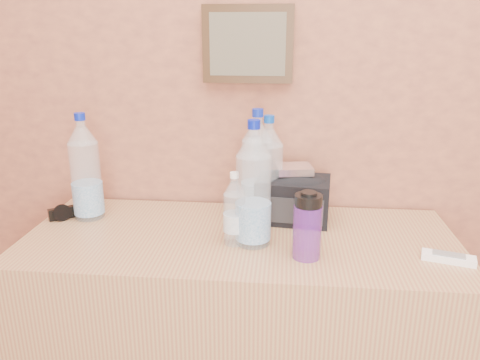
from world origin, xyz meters
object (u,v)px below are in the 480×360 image
object	(u,v)px
pet_large_d	(253,191)
toiletry_bag	(293,196)
pet_large_a	(86,173)
nalgene_bottle	(307,226)
pet_large_b	(268,175)
pet_small	(234,213)
sunglasses	(73,211)
ac_remote	(448,258)
dresser	(240,348)
foil_packet	(294,169)
pet_large_c	(257,172)

from	to	relation	value
pet_large_d	toiletry_bag	world-z (taller)	pet_large_d
pet_large_a	nalgene_bottle	xyz separation A→B (m)	(0.73, -0.22, -0.06)
pet_large_b	pet_small	size ratio (longest dim) A/B	1.59
sunglasses	ac_remote	bearing A→B (deg)	-46.62
pet_large_b	dresser	bearing A→B (deg)	-117.87
dresser	pet_small	xyz separation A→B (m)	(-0.01, -0.05, 0.52)
pet_large_b	foil_packet	bearing A→B (deg)	8.12
pet_large_c	toiletry_bag	xyz separation A→B (m)	(0.12, 0.01, -0.08)
toiletry_bag	foil_packet	distance (m)	0.09
pet_large_b	sunglasses	distance (m)	0.68
pet_large_d	nalgene_bottle	distance (m)	0.19
nalgene_bottle	foil_packet	distance (m)	0.30
sunglasses	foil_packet	xyz separation A→B (m)	(0.75, 0.06, 0.15)
pet_small	toiletry_bag	size ratio (longest dim) A/B	0.94
foil_packet	pet_large_a	bearing A→B (deg)	-175.07
dresser	pet_large_d	xyz separation A→B (m)	(0.04, -0.05, 0.58)
pet_large_c	pet_large_d	world-z (taller)	pet_large_d
dresser	pet_large_d	distance (m)	0.59
pet_large_c	sunglasses	size ratio (longest dim) A/B	2.38
pet_large_a	foil_packet	distance (m)	0.69
pet_large_b	ac_remote	world-z (taller)	pet_large_b
foil_packet	ac_remote	bearing A→B (deg)	-32.36
pet_large_b	pet_large_c	xyz separation A→B (m)	(-0.04, -0.00, 0.01)
dresser	foil_packet	size ratio (longest dim) A/B	11.62
sunglasses	foil_packet	bearing A→B (deg)	-31.74
ac_remote	pet_large_b	bearing A→B (deg)	169.29
sunglasses	toiletry_bag	world-z (taller)	toiletry_bag
foil_packet	pet_large_d	bearing A→B (deg)	-119.87
dresser	toiletry_bag	distance (m)	0.55
pet_large_a	pet_large_c	xyz separation A→B (m)	(0.57, 0.04, 0.01)
pet_large_d	dresser	bearing A→B (deg)	133.74
pet_large_b	pet_large_d	distance (m)	0.20
toiletry_bag	nalgene_bottle	bearing A→B (deg)	-76.74
pet_small	sunglasses	xyz separation A→B (m)	(-0.57, 0.15, -0.08)
dresser	nalgene_bottle	size ratio (longest dim) A/B	6.86
nalgene_bottle	ac_remote	bearing A→B (deg)	1.86
pet_large_a	ac_remote	world-z (taller)	pet_large_a
pet_large_b	pet_small	xyz separation A→B (m)	(-0.09, -0.20, -0.06)
pet_large_c	nalgene_bottle	world-z (taller)	pet_large_c
pet_large_b	pet_large_c	world-z (taller)	pet_large_c
pet_large_b	foil_packet	distance (m)	0.09
dresser	ac_remote	size ratio (longest dim) A/B	9.50
pet_large_c	ac_remote	size ratio (longest dim) A/B	2.65
pet_small	foil_packet	bearing A→B (deg)	50.91
toiletry_bag	pet_large_c	bearing A→B (deg)	-170.30
dresser	pet_large_b	xyz separation A→B (m)	(0.08, 0.15, 0.57)
dresser	sunglasses	distance (m)	0.74
pet_small	foil_packet	world-z (taller)	pet_small
pet_small	nalgene_bottle	bearing A→B (deg)	-18.26
foil_packet	pet_large_c	bearing A→B (deg)	-172.80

